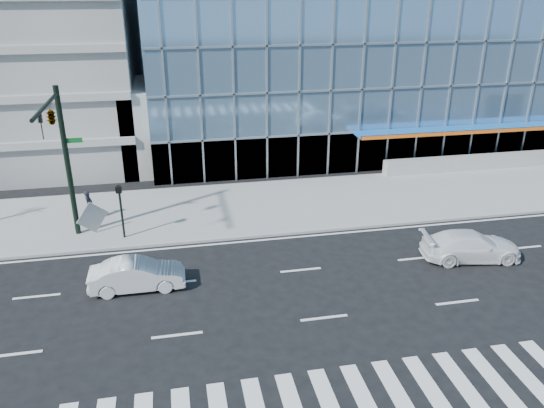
{
  "coord_description": "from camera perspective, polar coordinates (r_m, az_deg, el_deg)",
  "views": [
    {
      "loc": [
        -5.65,
        -21.56,
        12.85
      ],
      "look_at": [
        -0.82,
        3.0,
        2.28
      ],
      "focal_mm": 35.0,
      "sensor_mm": 36.0,
      "label": 1
    }
  ],
  "objects": [
    {
      "name": "pedestrian",
      "position": [
        32.05,
        -19.08,
        -0.09
      ],
      "size": [
        0.52,
        0.7,
        1.73
      ],
      "primitive_type": "imported",
      "rotation": [
        0.0,
        0.0,
        1.39
      ],
      "color": "black",
      "rests_on": "sidewalk"
    },
    {
      "name": "theatre_building",
      "position": [
        51.74,
        11.74,
        16.51
      ],
      "size": [
        42.0,
        26.0,
        15.0
      ],
      "primitive_type": "cube",
      "color": "#7098BB",
      "rests_on": "ground"
    },
    {
      "name": "ground",
      "position": [
        25.73,
        3.1,
        -7.11
      ],
      "size": [
        160.0,
        160.0,
        0.0
      ],
      "primitive_type": "plane",
      "color": "black",
      "rests_on": "ground"
    },
    {
      "name": "tilted_panel",
      "position": [
        30.19,
        -18.75,
        -1.37
      ],
      "size": [
        1.59,
        1.01,
        1.83
      ],
      "primitive_type": "cube",
      "rotation": [
        0.0,
        0.71,
        0.55
      ],
      "color": "#9C9C9C",
      "rests_on": "sidewalk"
    },
    {
      "name": "sidewalk",
      "position": [
        32.7,
        -0.29,
        -0.11
      ],
      "size": [
        120.0,
        8.0,
        0.15
      ],
      "primitive_type": "cube",
      "color": "gray",
      "rests_on": "ground"
    },
    {
      "name": "ped_signal_post",
      "position": [
        28.73,
        -15.99,
        0.07
      ],
      "size": [
        0.3,
        0.33,
        3.0
      ],
      "color": "black",
      "rests_on": "sidewalk"
    },
    {
      "name": "traffic_signal",
      "position": [
        27.5,
        -22.16,
        7.13
      ],
      "size": [
        1.14,
        5.74,
        8.0
      ],
      "color": "black",
      "rests_on": "sidewalk"
    },
    {
      "name": "white_suv",
      "position": [
        28.17,
        20.62,
        -4.22
      ],
      "size": [
        5.12,
        2.6,
        1.42
      ],
      "primitive_type": "imported",
      "rotation": [
        0.0,
        0.0,
        1.44
      ],
      "color": "white",
      "rests_on": "ground"
    },
    {
      "name": "white_sedan",
      "position": [
        24.68,
        -14.3,
        -7.39
      ],
      "size": [
        4.23,
        1.48,
        1.39
      ],
      "primitive_type": "imported",
      "rotation": [
        0.0,
        0.0,
        1.57
      ],
      "color": "silver",
      "rests_on": "ground"
    },
    {
      "name": "ramp_block",
      "position": [
        40.77,
        -11.42,
        8.46
      ],
      "size": [
        6.0,
        8.0,
        6.0
      ],
      "primitive_type": "cube",
      "color": "gray",
      "rests_on": "ground"
    }
  ]
}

